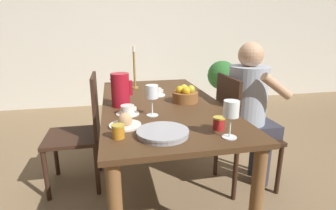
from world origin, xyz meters
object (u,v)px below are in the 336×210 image
at_px(chair_opposite, 82,129).
at_px(teacup_across, 156,92).
at_px(bread_plate, 125,122).
at_px(fruit_bowl, 185,95).
at_px(chair_person_side, 240,130).
at_px(jam_jar_red, 219,123).
at_px(potted_plant, 222,77).
at_px(serving_tray, 163,133).
at_px(wine_glass_water, 152,93).
at_px(wine_glass_juice, 231,111).
at_px(teacup_near_person, 128,111).
at_px(jam_jar_amber, 118,131).
at_px(candlestick_tall, 134,72).
at_px(red_pitcher, 120,90).
at_px(person_seated, 251,104).

bearing_deg(chair_opposite, teacup_across, -88.14).
relative_size(chair_opposite, teacup_across, 6.16).
distance_m(bread_plate, fruit_bowl, 0.64).
xyz_separation_m(teacup_across, fruit_bowl, (0.18, -0.24, 0.03)).
relative_size(chair_person_side, teacup_across, 6.16).
relative_size(jam_jar_red, potted_plant, 0.09).
distance_m(serving_tray, potted_plant, 3.02).
bearing_deg(wine_glass_water, wine_glass_juice, -52.68).
bearing_deg(chair_person_side, teacup_near_person, -80.96).
bearing_deg(fruit_bowl, jam_jar_amber, -131.43).
bearing_deg(chair_person_side, candlestick_tall, -129.16).
bearing_deg(chair_person_side, fruit_bowl, -99.37).
bearing_deg(red_pitcher, chair_person_side, -3.87).
height_order(chair_opposite, teacup_across, chair_opposite).
bearing_deg(potted_plant, red_pitcher, -129.34).
height_order(person_seated, serving_tray, person_seated).
bearing_deg(bread_plate, potted_plant, 55.88).
xyz_separation_m(serving_tray, fruit_bowl, (0.29, 0.60, 0.04)).
distance_m(chair_opposite, wine_glass_juice, 1.30).
relative_size(teacup_across, bread_plate, 0.82).
bearing_deg(fruit_bowl, wine_glass_juice, -87.02).
height_order(red_pitcher, wine_glass_water, red_pitcher).
bearing_deg(teacup_across, bread_plate, -113.81).
height_order(chair_opposite, candlestick_tall, candlestick_tall).
height_order(teacup_near_person, potted_plant, teacup_near_person).
relative_size(person_seated, candlestick_tall, 3.04).
bearing_deg(candlestick_tall, person_seated, -34.91).
relative_size(teacup_near_person, teacup_across, 1.00).
xyz_separation_m(red_pitcher, fruit_bowl, (0.48, 0.01, -0.07)).
relative_size(bread_plate, jam_jar_amber, 2.56).
height_order(chair_opposite, wine_glass_water, wine_glass_water).
bearing_deg(serving_tray, jam_jar_red, 3.64).
height_order(wine_glass_water, serving_tray, wine_glass_water).
relative_size(person_seated, teacup_across, 7.82).
xyz_separation_m(wine_glass_juice, teacup_across, (-0.22, 0.94, -0.12)).
distance_m(red_pitcher, teacup_across, 0.40).
relative_size(teacup_across, jam_jar_red, 2.09).
distance_m(person_seated, potted_plant, 2.17).
bearing_deg(jam_jar_amber, jam_jar_red, 0.26).
height_order(serving_tray, jam_jar_red, jam_jar_red).
xyz_separation_m(chair_opposite, wine_glass_juice, (0.83, -0.92, 0.39)).
xyz_separation_m(red_pitcher, serving_tray, (0.19, -0.59, -0.10)).
bearing_deg(potted_plant, chair_person_side, -109.67).
bearing_deg(teacup_near_person, chair_opposite, 128.99).
relative_size(wine_glass_juice, bread_plate, 1.07).
xyz_separation_m(person_seated, fruit_bowl, (-0.53, 0.05, 0.09)).
bearing_deg(jam_jar_amber, candlestick_tall, 80.57).
distance_m(chair_opposite, candlestick_tall, 0.70).
height_order(red_pitcher, teacup_near_person, red_pitcher).
relative_size(red_pitcher, bread_plate, 1.30).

